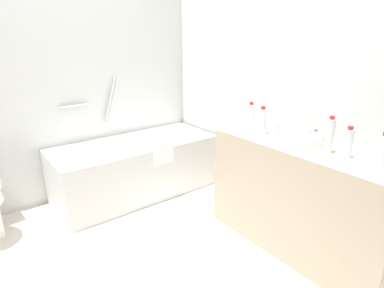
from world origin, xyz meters
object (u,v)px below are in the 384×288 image
Objects in this scene: bath_mat at (175,212)px; sink_faucet at (315,134)px; water_bottle_0 at (383,151)px; drinking_glass_1 at (274,129)px; water_bottle_2 at (251,115)px; drinking_glass_0 at (261,124)px; water_bottle_3 at (262,121)px; water_bottle_4 at (330,136)px; bathtub at (136,166)px; sink_basin at (301,139)px; water_bottle_1 at (348,143)px.

sink_faucet is at bearing -55.15° from bath_mat.
drinking_glass_1 is (-0.01, 0.78, -0.04)m from water_bottle_0.
water_bottle_2 is at bearing 88.75° from water_bottle_0.
sink_faucet is at bearing -70.78° from drinking_glass_0.
drinking_glass_0 is 1.14m from bath_mat.
water_bottle_2 is 0.21m from water_bottle_3.
water_bottle_4 is at bearing -94.75° from water_bottle_2.
water_bottle_4 is 0.63m from drinking_glass_0.
drinking_glass_1 is (0.56, -1.26, 0.59)m from bathtub.
sink_basin is 1.39× the size of water_bottle_2.
sink_faucet is 1.51× the size of drinking_glass_0.
drinking_glass_0 is (-0.00, -0.12, -0.05)m from water_bottle_2.
water_bottle_4 is (0.53, -1.72, 0.65)m from bathtub.
water_bottle_2 reaches higher than drinking_glass_0.
sink_faucet is 0.75× the size of water_bottle_1.
bathtub is at bearing 120.92° from water_bottle_2.
bathtub is 7.44× the size of water_bottle_3.
drinking_glass_1 is 0.16× the size of bath_mat.
sink_faucet is 0.61× the size of water_bottle_4.
water_bottle_0 is at bearing -86.15° from water_bottle_3.
bath_mat is (-0.44, 1.15, -0.95)m from water_bottle_4.
bath_mat is (-0.46, 1.27, -0.92)m from water_bottle_1.
drinking_glass_1 is at bearing 86.06° from water_bottle_4.
water_bottle_4 is 2.40× the size of drinking_glass_1.
bathtub is at bearing 110.32° from sink_basin.
water_bottle_2 is at bearing -39.01° from bath_mat.
water_bottle_3 is 1.19m from bath_mat.
bathtub is at bearing 118.13° from drinking_glass_0.
sink_faucet reaches higher than sink_basin.
water_bottle_3 reaches higher than sink_faucet.
water_bottle_1 is 1.63m from bath_mat.
water_bottle_4 is at bearing -93.94° from drinking_glass_1.
bathtub is at bearing 105.55° from water_bottle_0.
water_bottle_0 reaches higher than water_bottle_1.
water_bottle_2 is 0.84× the size of water_bottle_4.
bathtub is 2.02m from water_bottle_1.
bathtub is 7.78× the size of water_bottle_0.
sink_faucet is 0.56m from water_bottle_0.
bathtub is 1.50m from drinking_glass_1.
drinking_glass_1 is at bearing -96.13° from water_bottle_2.
water_bottle_3 is at bearing -54.87° from bath_mat.
sink_basin is 2.82× the size of drinking_glass_1.
drinking_glass_1 is (0.01, 0.58, -0.04)m from water_bottle_1.
water_bottle_1 is 0.94× the size of water_bottle_3.
bathtub is 1.70m from sink_basin.
bathtub is 1.76m from sink_faucet.
water_bottle_2 is at bearing 104.98° from sink_faucet.
water_bottle_3 reaches higher than sink_basin.
water_bottle_0 is at bearing -83.78° from water_bottle_1.
water_bottle_1 is (-0.02, 0.20, -0.00)m from water_bottle_0.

